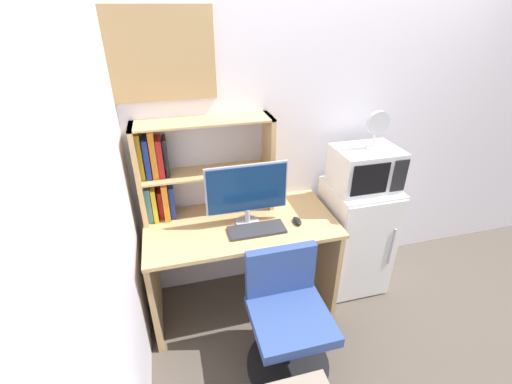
# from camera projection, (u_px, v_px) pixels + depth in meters

# --- Properties ---
(wall_back) EXTENTS (6.40, 0.04, 2.60)m
(wall_back) POSITION_uv_depth(u_px,v_px,m) (388.00, 121.00, 2.77)
(wall_back) COLOR silver
(wall_back) RESTS_ON ground_plane
(wall_left) EXTENTS (0.04, 4.40, 2.60)m
(wall_left) POSITION_uv_depth(u_px,v_px,m) (76.00, 353.00, 0.95)
(wall_left) COLOR silver
(wall_left) RESTS_ON ground_plane
(desk) EXTENTS (1.33, 0.66, 0.77)m
(desk) POSITION_uv_depth(u_px,v_px,m) (242.00, 249.00, 2.56)
(desk) COLOR tan
(desk) RESTS_ON ground_plane
(hutch_bookshelf) EXTENTS (0.93, 0.23, 0.69)m
(hutch_bookshelf) POSITION_uv_depth(u_px,v_px,m) (183.00, 170.00, 2.39)
(hutch_bookshelf) COLOR tan
(hutch_bookshelf) RESTS_ON desk
(monitor) EXTENTS (0.56, 0.16, 0.45)m
(monitor) POSITION_uv_depth(u_px,v_px,m) (247.00, 191.00, 2.32)
(monitor) COLOR #B7B7BC
(monitor) RESTS_ON desk
(keyboard) EXTENTS (0.38, 0.16, 0.02)m
(keyboard) POSITION_uv_depth(u_px,v_px,m) (257.00, 230.00, 2.35)
(keyboard) COLOR #333338
(keyboard) RESTS_ON desk
(computer_mouse) EXTENTS (0.05, 0.10, 0.03)m
(computer_mouse) POSITION_uv_depth(u_px,v_px,m) (297.00, 221.00, 2.44)
(computer_mouse) COLOR black
(computer_mouse) RESTS_ON desk
(mini_fridge) EXTENTS (0.49, 0.50, 0.92)m
(mini_fridge) POSITION_uv_depth(u_px,v_px,m) (354.00, 236.00, 2.84)
(mini_fridge) COLOR white
(mini_fridge) RESTS_ON ground_plane
(microwave) EXTENTS (0.46, 0.36, 0.30)m
(microwave) POSITION_uv_depth(u_px,v_px,m) (365.00, 168.00, 2.54)
(microwave) COLOR silver
(microwave) RESTS_ON mini_fridge
(desk_fan) EXTENTS (0.16, 0.11, 0.27)m
(desk_fan) POSITION_uv_depth(u_px,v_px,m) (377.00, 127.00, 2.40)
(desk_fan) COLOR silver
(desk_fan) RESTS_ON microwave
(desk_chair) EXTENTS (0.54, 0.54, 0.82)m
(desk_chair) POSITION_uv_depth(u_px,v_px,m) (287.00, 322.00, 2.21)
(desk_chair) COLOR black
(desk_chair) RESTS_ON ground_plane
(wall_corkboard) EXTENTS (0.69, 0.02, 0.54)m
(wall_corkboard) POSITION_uv_depth(u_px,v_px,m) (158.00, 55.00, 2.10)
(wall_corkboard) COLOR tan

